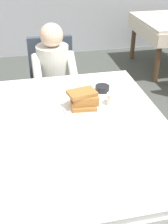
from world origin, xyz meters
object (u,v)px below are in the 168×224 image
object	(u,v)px
chair_diner	(53,78)
fork_left_of_plate	(56,112)
bowl_butter	(102,88)
plate_breakfast	(83,107)
breakfast_stack	(84,99)
cup_coffee	(112,99)
spoon_near_edge	(101,132)
knife_right_of_plate	(110,107)
diner_person	(54,72)
dining_table_main	(83,135)

from	to	relation	value
chair_diner	fork_left_of_plate	distance (m)	1.03
chair_diner	bowl_butter	size ratio (longest dim) A/B	8.45
plate_breakfast	fork_left_of_plate	xyz separation A→B (m)	(-0.19, -0.02, -0.01)
breakfast_stack	cup_coffee	size ratio (longest dim) A/B	1.93
breakfast_stack	spoon_near_edge	world-z (taller)	breakfast_stack
cup_coffee	spoon_near_edge	size ratio (longest dim) A/B	0.75
fork_left_of_plate	knife_right_of_plate	xyz separation A→B (m)	(0.38, 0.00, 0.00)
plate_breakfast	knife_right_of_plate	distance (m)	0.19
diner_person	spoon_near_edge	size ratio (longest dim) A/B	7.47
plate_breakfast	fork_left_of_plate	world-z (taller)	plate_breakfast
breakfast_stack	knife_right_of_plate	world-z (taller)	breakfast_stack
cup_coffee	spoon_near_edge	world-z (taller)	cup_coffee
dining_table_main	knife_right_of_plate	bearing A→B (deg)	35.15
knife_right_of_plate	spoon_near_edge	distance (m)	0.32
dining_table_main	chair_diner	distance (m)	1.18
chair_diner	breakfast_stack	xyz separation A→B (m)	(0.11, -0.99, 0.28)
breakfast_stack	knife_right_of_plate	bearing A→B (deg)	-5.95
chair_diner	plate_breakfast	xyz separation A→B (m)	(0.11, -0.99, 0.22)
breakfast_stack	cup_coffee	xyz separation A→B (m)	(0.21, 0.02, -0.03)
cup_coffee	dining_table_main	bearing A→B (deg)	-142.20
diner_person	plate_breakfast	xyz separation A→B (m)	(0.11, -0.83, 0.08)
dining_table_main	diner_person	size ratio (longest dim) A/B	1.36
dining_table_main	cup_coffee	distance (m)	0.35
diner_person	bowl_butter	xyz separation A→B (m)	(0.31, -0.61, 0.09)
breakfast_stack	chair_diner	bearing A→B (deg)	96.53
dining_table_main	knife_right_of_plate	distance (m)	0.30
cup_coffee	knife_right_of_plate	distance (m)	0.06
dining_table_main	chair_diner	size ratio (longest dim) A/B	1.64
dining_table_main	plate_breakfast	xyz separation A→B (m)	(0.04, 0.18, 0.10)
knife_right_of_plate	dining_table_main	bearing A→B (deg)	119.81
plate_breakfast	knife_right_of_plate	bearing A→B (deg)	-6.01
diner_person	plate_breakfast	distance (m)	0.84
bowl_butter	fork_left_of_plate	size ratio (longest dim) A/B	0.61
breakfast_stack	fork_left_of_plate	xyz separation A→B (m)	(-0.19, -0.02, -0.07)
cup_coffee	bowl_butter	world-z (taller)	cup_coffee
spoon_near_edge	cup_coffee	bearing A→B (deg)	62.74
fork_left_of_plate	spoon_near_edge	bearing A→B (deg)	-142.48
dining_table_main	spoon_near_edge	size ratio (longest dim) A/B	10.16
diner_person	fork_left_of_plate	distance (m)	0.86
fork_left_of_plate	spoon_near_edge	world-z (taller)	same
bowl_butter	breakfast_stack	bearing A→B (deg)	-130.82
plate_breakfast	bowl_butter	xyz separation A→B (m)	(0.20, 0.22, 0.01)
cup_coffee	knife_right_of_plate	bearing A→B (deg)	-124.83
plate_breakfast	fork_left_of_plate	bearing A→B (deg)	-173.99
breakfast_stack	spoon_near_edge	xyz separation A→B (m)	(0.04, -0.30, -0.07)
dining_table_main	breakfast_stack	distance (m)	0.25
plate_breakfast	cup_coffee	xyz separation A→B (m)	(0.22, 0.02, 0.03)
diner_person	fork_left_of_plate	world-z (taller)	diner_person
chair_diner	plate_breakfast	world-z (taller)	chair_diner
dining_table_main	spoon_near_edge	bearing A→B (deg)	-53.44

